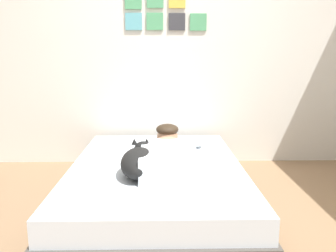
% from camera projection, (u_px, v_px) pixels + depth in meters
% --- Properties ---
extents(ground_plane, '(12.89, 12.89, 0.00)m').
position_uv_depth(ground_plane, '(169.00, 229.00, 2.46)').
color(ground_plane, '#8C6B4C').
extents(back_wall, '(4.44, 0.12, 2.50)m').
position_uv_depth(back_wall, '(166.00, 51.00, 3.82)').
color(back_wall, silver).
rests_on(back_wall, ground).
extents(bed, '(1.41, 2.06, 0.33)m').
position_uv_depth(bed, '(157.00, 183.00, 2.88)').
color(bed, '#4C4742').
rests_on(bed, ground).
extents(pillow, '(0.52, 0.32, 0.11)m').
position_uv_depth(pillow, '(177.00, 142.00, 3.32)').
color(pillow, silver).
rests_on(pillow, bed).
extents(person_lying, '(0.43, 0.92, 0.27)m').
position_uv_depth(person_lying, '(168.00, 153.00, 2.77)').
color(person_lying, silver).
rests_on(person_lying, bed).
extents(dog, '(0.26, 0.57, 0.21)m').
position_uv_depth(dog, '(139.00, 161.00, 2.57)').
color(dog, black).
rests_on(dog, bed).
extents(coffee_cup, '(0.12, 0.09, 0.07)m').
position_uv_depth(coffee_cup, '(181.00, 144.00, 3.33)').
color(coffee_cup, '#D84C47').
rests_on(coffee_cup, bed).
extents(cell_phone, '(0.07, 0.14, 0.01)m').
position_uv_depth(cell_phone, '(141.00, 163.00, 2.84)').
color(cell_phone, black).
rests_on(cell_phone, bed).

